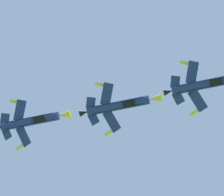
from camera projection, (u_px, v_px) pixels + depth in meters
name	position (u px, v px, depth m)	size (l,w,h in m)	color
fighter_jet_left_wing	(206.00, 84.00, 94.97)	(15.95, 8.26, 6.84)	navy
fighter_jet_right_wing	(120.00, 105.00, 97.64)	(15.95, 8.23, 6.88)	navy
fighter_jet_left_outer	(31.00, 121.00, 102.75)	(15.95, 7.59, 7.52)	navy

